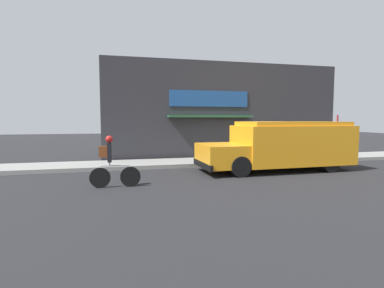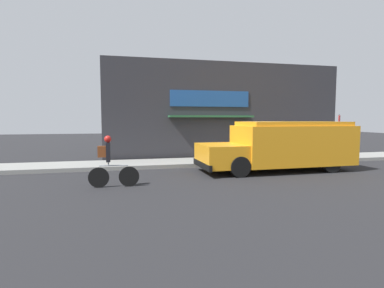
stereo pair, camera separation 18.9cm
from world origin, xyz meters
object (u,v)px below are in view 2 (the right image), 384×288
at_px(school_bus, 282,145).
at_px(cyclist, 110,162).
at_px(trash_bin, 234,150).
at_px(stop_sign_post, 339,129).

relative_size(school_bus, cyclist, 3.92).
distance_m(cyclist, trash_bin, 7.73).
height_order(cyclist, trash_bin, cyclist).
bearing_deg(cyclist, trash_bin, 40.16).
relative_size(cyclist, stop_sign_post, 0.74).
relative_size(cyclist, trash_bin, 2.13).
bearing_deg(stop_sign_post, school_bus, -156.43).
xyz_separation_m(school_bus, trash_bin, (-0.99, 3.09, -0.52)).
bearing_deg(cyclist, stop_sign_post, 19.59).
bearing_deg(school_bus, cyclist, -167.97).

